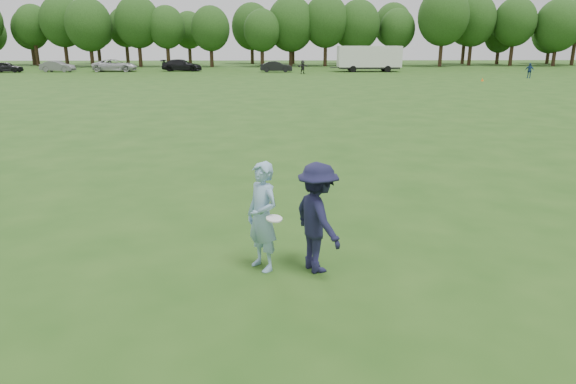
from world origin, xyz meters
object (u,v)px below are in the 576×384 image
player_far_b (529,71)px  cargo_trailer (369,57)px  thrower (262,217)px  car_d (182,65)px  car_b (58,66)px  player_far_d (303,67)px  car_c (115,65)px  car_a (7,67)px  defender (318,218)px  field_cone (482,80)px  car_f (276,67)px

player_far_b → cargo_trailer: bearing=176.6°
thrower → car_d: 62.28m
cargo_trailer → car_b: bearing=179.0°
player_far_d → car_b: 31.41m
thrower → car_d: thrower is taller
player_far_b → car_c: (-47.60, 13.50, -0.00)m
car_c → car_a: bearing=93.1°
thrower → cargo_trailer: 60.51m
defender → cargo_trailer: bearing=-35.7°
car_d → cargo_trailer: (24.24, -2.07, 1.02)m
player_far_b → car_b: (-54.71, 12.97, -0.08)m
defender → player_far_b: bearing=-54.1°
car_a → cargo_trailer: 45.82m
defender → field_cone: 47.19m
car_a → car_f: bearing=-91.4°
thrower → field_cone: thrower is taller
car_c → car_f: car_c is taller
thrower → player_far_b: 54.45m
car_a → car_d: size_ratio=0.74×
player_far_d → car_c: bearing=139.2°
car_f → car_d: bearing=80.2°
thrower → field_cone: (20.98, 42.62, -0.80)m
car_c → car_f: bearing=-97.2°
player_far_b → car_a: 61.96m
player_far_b → car_f: 29.30m
thrower → player_far_b: size_ratio=1.22×
car_b → player_far_d: bearing=-91.4°
player_far_d → car_c: 24.52m
player_far_d → car_b: bearing=143.0°
thrower → car_a: size_ratio=0.50×
car_d → car_b: bearing=97.5°
car_a → car_f: car_f is taller
thrower → player_far_d: bearing=137.7°
player_far_d → car_f: (-3.14, 3.74, -0.14)m
car_b → defender: bearing=-147.4°
defender → car_f: (-0.07, 58.75, -0.28)m
car_a → car_d: bearing=-85.1°
cargo_trailer → car_a: bearing=-179.9°
player_far_d → cargo_trailer: 9.76m
thrower → car_d: size_ratio=0.37×
player_far_d → car_f: player_far_d is taller
player_far_b → car_f: player_far_b is taller
car_a → cargo_trailer: bearing=-90.6°
car_a → field_cone: car_a is taller
player_far_d → car_f: size_ratio=0.40×
car_c → car_f: (20.77, -1.72, -0.11)m
car_a → cargo_trailer: (45.80, 0.04, 1.13)m
thrower → field_cone: 47.51m
car_b → car_d: bearing=-77.4°
player_far_d → car_d: (-15.49, 6.29, -0.05)m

